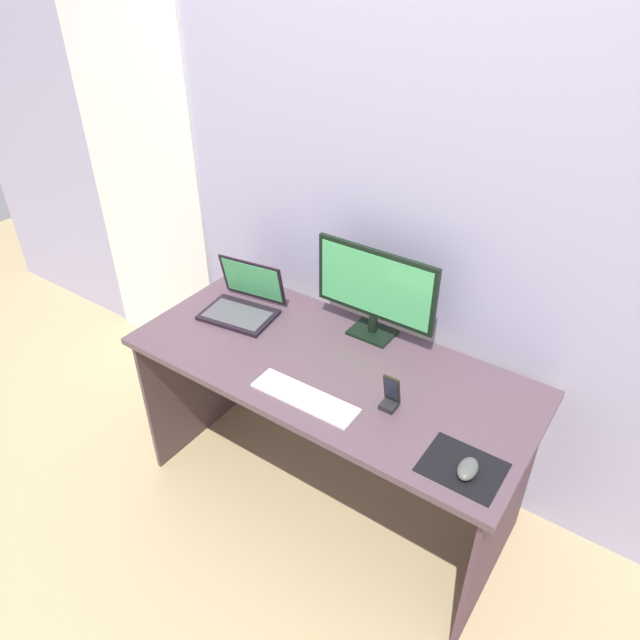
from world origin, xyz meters
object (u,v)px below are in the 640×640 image
Objects in this scene: laptop at (243,303)px; keyboard_external at (305,398)px; monitor at (375,289)px; phone_in_dock at (390,397)px; mouse at (468,469)px.

keyboard_external is at bearing -28.99° from laptop.
monitor is at bearing 18.12° from laptop.
keyboard_external is 0.31m from phone_in_dock.
laptop reaches higher than keyboard_external.
phone_in_dock is (0.28, -0.35, -0.17)m from monitor.
keyboard_external is 0.62m from mouse.
phone_in_dock is (0.27, 0.14, 0.04)m from keyboard_external.
monitor is 0.60m from laptop.
phone_in_dock is at bearing -11.67° from laptop.
mouse is 0.37m from phone_in_dock.
monitor is 1.54× the size of laptop.
keyboard_external is 2.95× the size of phone_in_dock.
monitor is at bearing 89.94° from keyboard_external.
monitor is 0.47m from phone_in_dock.
phone_in_dock is (-0.34, 0.13, 0.03)m from mouse.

